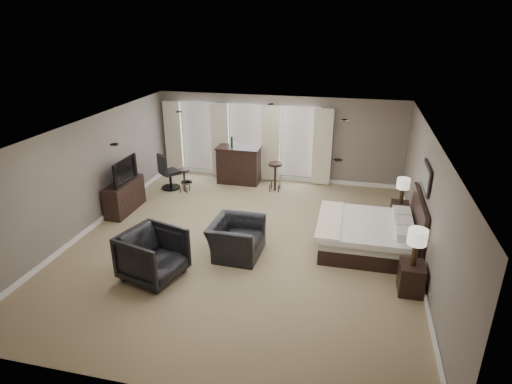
% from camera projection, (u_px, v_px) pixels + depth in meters
% --- Properties ---
extents(room, '(7.60, 8.60, 2.64)m').
position_uv_depth(room, '(243.00, 189.00, 9.16)').
color(room, '#877656').
rests_on(room, ground).
extents(window_bay, '(5.25, 0.20, 2.30)m').
position_uv_depth(window_bay, '(246.00, 141.00, 13.11)').
color(window_bay, silver).
rests_on(window_bay, room).
extents(bed, '(2.04, 1.94, 1.30)m').
position_uv_depth(bed, '(363.00, 222.00, 9.19)').
color(bed, silver).
rests_on(bed, ground).
extents(nightstand_near, '(0.43, 0.53, 0.57)m').
position_uv_depth(nightstand_near, '(411.00, 278.00, 7.83)').
color(nightstand_near, black).
rests_on(nightstand_near, ground).
extents(nightstand_far, '(0.41, 0.51, 0.55)m').
position_uv_depth(nightstand_far, '(399.00, 213.00, 10.45)').
color(nightstand_far, black).
rests_on(nightstand_far, ground).
extents(lamp_near, '(0.35, 0.35, 0.71)m').
position_uv_depth(lamp_near, '(416.00, 247.00, 7.59)').
color(lamp_near, beige).
rests_on(lamp_near, nightstand_near).
extents(lamp_far, '(0.31, 0.31, 0.64)m').
position_uv_depth(lamp_far, '(402.00, 191.00, 10.22)').
color(lamp_far, beige).
rests_on(lamp_far, nightstand_far).
extents(wall_art, '(0.04, 0.96, 0.56)m').
position_uv_depth(wall_art, '(426.00, 178.00, 8.54)').
color(wall_art, slate).
rests_on(wall_art, room).
extents(dresser, '(0.45, 1.39, 0.81)m').
position_uv_depth(dresser, '(125.00, 196.00, 11.11)').
color(dresser, black).
rests_on(dresser, ground).
extents(tv, '(0.63, 1.09, 0.14)m').
position_uv_depth(tv, '(122.00, 179.00, 10.93)').
color(tv, black).
rests_on(tv, dresser).
extents(armchair_near, '(0.80, 1.20, 1.02)m').
position_uv_depth(armchair_near, '(236.00, 233.00, 9.01)').
color(armchair_near, black).
rests_on(armchair_near, ground).
extents(armchair_far, '(1.22, 1.27, 1.08)m').
position_uv_depth(armchair_far, '(153.00, 253.00, 8.18)').
color(armchair_far, black).
rests_on(armchair_far, ground).
extents(bar_counter, '(1.30, 0.68, 1.13)m').
position_uv_depth(bar_counter, '(239.00, 165.00, 12.99)').
color(bar_counter, black).
rests_on(bar_counter, ground).
extents(bar_stool_left, '(0.37, 0.37, 0.70)m').
position_uv_depth(bar_stool_left, '(184.00, 181.00, 12.35)').
color(bar_stool_left, black).
rests_on(bar_stool_left, ground).
extents(bar_stool_right, '(0.47, 0.47, 0.84)m').
position_uv_depth(bar_stool_right, '(275.00, 177.00, 12.43)').
color(bar_stool_right, black).
rests_on(bar_stool_right, ground).
extents(desk_chair, '(0.77, 0.77, 1.08)m').
position_uv_depth(desk_chair, '(170.00, 171.00, 12.53)').
color(desk_chair, black).
rests_on(desk_chair, ground).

